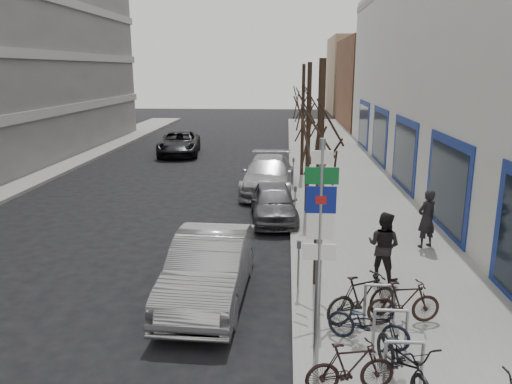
# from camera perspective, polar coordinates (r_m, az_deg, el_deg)

# --- Properties ---
(ground) EXTENTS (120.00, 120.00, 0.00)m
(ground) POSITION_cam_1_polar(r_m,az_deg,el_deg) (9.68, -8.42, -19.26)
(ground) COLOR black
(ground) RESTS_ON ground
(sidewalk_east) EXTENTS (5.00, 70.00, 0.15)m
(sidewalk_east) POSITION_cam_1_polar(r_m,az_deg,el_deg) (18.84, 11.55, -2.40)
(sidewalk_east) COLOR slate
(sidewalk_east) RESTS_ON ground
(brick_building_far) EXTENTS (12.00, 14.00, 8.00)m
(brick_building_far) POSITION_cam_1_polar(r_m,az_deg,el_deg) (49.21, 17.01, 11.83)
(brick_building_far) COLOR brown
(brick_building_far) RESTS_ON ground
(tan_building_far) EXTENTS (13.00, 12.00, 9.00)m
(tan_building_far) POSITION_cam_1_polar(r_m,az_deg,el_deg) (63.99, 14.39, 12.79)
(tan_building_far) COLOR #937A5B
(tan_building_far) RESTS_ON ground
(highway_sign_pole) EXTENTS (0.55, 0.10, 4.20)m
(highway_sign_pole) POSITION_cam_1_polar(r_m,az_deg,el_deg) (8.40, 7.27, -5.76)
(highway_sign_pole) COLOR gray
(highway_sign_pole) RESTS_ON ground
(bike_rack) EXTENTS (0.66, 2.26, 0.83)m
(bike_rack) POSITION_cam_1_polar(r_m,az_deg,el_deg) (9.88, 15.11, -14.44)
(bike_rack) COLOR gray
(bike_rack) RESTS_ON sidewalk_east
(tree_near) EXTENTS (1.80, 1.80, 5.50)m
(tree_near) POSITION_cam_1_polar(r_m,az_deg,el_deg) (11.49, 7.43, 7.97)
(tree_near) COLOR black
(tree_near) RESTS_ON ground
(tree_mid) EXTENTS (1.80, 1.80, 5.50)m
(tree_mid) POSITION_cam_1_polar(r_m,az_deg,el_deg) (17.96, 6.07, 10.10)
(tree_mid) COLOR black
(tree_mid) RESTS_ON ground
(tree_far) EXTENTS (1.80, 1.80, 5.50)m
(tree_far) POSITION_cam_1_polar(r_m,az_deg,el_deg) (24.45, 5.43, 11.10)
(tree_far) COLOR black
(tree_far) RESTS_ON ground
(meter_front) EXTENTS (0.10, 0.08, 1.27)m
(meter_front) POSITION_cam_1_polar(r_m,az_deg,el_deg) (11.75, 4.89, -7.90)
(meter_front) COLOR gray
(meter_front) RESTS_ON sidewalk_east
(meter_mid) EXTENTS (0.10, 0.08, 1.27)m
(meter_mid) POSITION_cam_1_polar(r_m,az_deg,el_deg) (16.98, 4.49, -1.00)
(meter_mid) COLOR gray
(meter_mid) RESTS_ON sidewalk_east
(meter_back) EXTENTS (0.10, 0.08, 1.27)m
(meter_back) POSITION_cam_1_polar(r_m,az_deg,el_deg) (22.34, 4.28, 2.62)
(meter_back) COLOR gray
(meter_back) RESTS_ON sidewalk_east
(bike_near_left) EXTENTS (1.03, 1.96, 1.14)m
(bike_near_left) POSITION_cam_1_polar(r_m,az_deg,el_deg) (8.86, 16.57, -17.63)
(bike_near_left) COLOR black
(bike_near_left) RESTS_ON sidewalk_east
(bike_near_right) EXTENTS (1.57, 0.75, 0.92)m
(bike_near_right) POSITION_cam_1_polar(r_m,az_deg,el_deg) (8.62, 10.73, -19.09)
(bike_near_right) COLOR black
(bike_near_right) RESTS_ON sidewalk_east
(bike_mid_curb) EXTENTS (1.66, 1.13, 0.98)m
(bike_mid_curb) POSITION_cam_1_polar(r_m,az_deg,el_deg) (9.98, 12.74, -14.10)
(bike_mid_curb) COLOR black
(bike_mid_curb) RESTS_ON sidewalk_east
(bike_mid_inner) EXTENTS (1.78, 1.29, 1.06)m
(bike_mid_inner) POSITION_cam_1_polar(r_m,az_deg,el_deg) (10.76, 12.04, -11.68)
(bike_mid_inner) COLOR black
(bike_mid_inner) RESTS_ON sidewalk_east
(bike_far_inner) EXTENTS (1.62, 0.72, 0.95)m
(bike_far_inner) POSITION_cam_1_polar(r_m,az_deg,el_deg) (10.89, 16.55, -11.96)
(bike_far_inner) COLOR black
(bike_far_inner) RESTS_ON sidewalk_east
(parked_car_front) EXTENTS (1.82, 4.79, 1.56)m
(parked_car_front) POSITION_cam_1_polar(r_m,az_deg,el_deg) (11.77, -5.35, -8.59)
(parked_car_front) COLOR #98979C
(parked_car_front) RESTS_ON ground
(parked_car_mid) EXTENTS (1.92, 4.03, 1.33)m
(parked_car_mid) POSITION_cam_1_polar(r_m,az_deg,el_deg) (17.73, 2.02, -1.16)
(parked_car_mid) COLOR #4F4F54
(parked_car_mid) RESTS_ON ground
(parked_car_back) EXTENTS (2.33, 5.33, 1.53)m
(parked_car_back) POSITION_cam_1_polar(r_m,az_deg,el_deg) (21.82, 1.38, 1.98)
(parked_car_back) COLOR #A0A1A5
(parked_car_back) RESTS_ON ground
(lane_car) EXTENTS (3.05, 5.52, 1.46)m
(lane_car) POSITION_cam_1_polar(r_m,az_deg,el_deg) (31.81, -8.76, 5.53)
(lane_car) COLOR black
(lane_car) RESTS_ON ground
(pedestrian_near) EXTENTS (0.76, 0.67, 1.74)m
(pedestrian_near) POSITION_cam_1_polar(r_m,az_deg,el_deg) (15.40, 18.92, -2.89)
(pedestrian_near) COLOR black
(pedestrian_near) RESTS_ON sidewalk_east
(pedestrian_far) EXTENTS (0.78, 0.73, 1.75)m
(pedestrian_far) POSITION_cam_1_polar(r_m,az_deg,el_deg) (12.81, 14.38, -5.91)
(pedestrian_far) COLOR black
(pedestrian_far) RESTS_ON sidewalk_east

